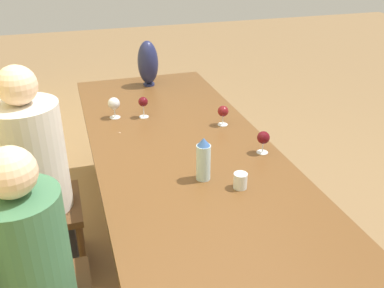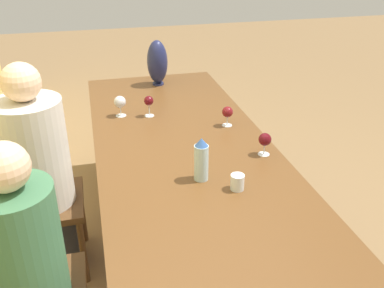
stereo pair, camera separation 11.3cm
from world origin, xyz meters
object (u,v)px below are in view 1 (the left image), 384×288
(wine_glass_0, at_px, (114,104))
(wine_glass_3, at_px, (263,138))
(water_bottle, at_px, (204,159))
(person_near, at_px, (36,269))
(person_far, at_px, (37,173))
(wine_glass_1, at_px, (143,103))
(vase, at_px, (148,63))
(wine_glass_2, at_px, (223,112))
(chair_far, at_px, (27,205))
(water_tumbler, at_px, (240,181))

(wine_glass_0, height_order, wine_glass_3, wine_glass_0)
(water_bottle, distance_m, person_near, 0.87)
(wine_glass_3, relative_size, person_far, 0.10)
(wine_glass_1, distance_m, wine_glass_3, 0.85)
(vase, height_order, wine_glass_2, vase)
(wine_glass_1, relative_size, person_far, 0.11)
(water_bottle, relative_size, wine_glass_0, 1.63)
(chair_far, relative_size, person_near, 0.74)
(person_far, bearing_deg, water_bottle, -119.38)
(wine_glass_2, xyz_separation_m, wine_glass_3, (-0.41, -0.08, -0.00))
(wine_glass_2, height_order, person_far, person_far)
(water_tumbler, relative_size, wine_glass_0, 0.56)
(wine_glass_1, bearing_deg, wine_glass_3, -142.29)
(vase, bearing_deg, water_bottle, 178.61)
(chair_far, bearing_deg, vase, -42.75)
(water_bottle, relative_size, vase, 0.64)
(water_bottle, xyz_separation_m, chair_far, (0.45, 0.88, -0.38))
(wine_glass_0, relative_size, wine_glass_1, 0.99)
(water_tumbler, distance_m, person_far, 1.10)
(wine_glass_3, height_order, person_near, person_near)
(water_bottle, height_order, chair_far, water_bottle)
(wine_glass_1, bearing_deg, water_bottle, -171.33)
(vase, relative_size, chair_far, 0.39)
(vase, xyz_separation_m, wine_glass_3, (-1.27, -0.36, -0.09))
(water_tumbler, xyz_separation_m, chair_far, (0.58, 1.01, -0.31))
(vase, relative_size, person_near, 0.29)
(water_bottle, relative_size, wine_glass_3, 1.76)
(vase, height_order, person_near, person_near)
(vase, xyz_separation_m, chair_far, (-0.98, 0.91, -0.45))
(chair_far, bearing_deg, water_bottle, -117.10)
(wine_glass_3, relative_size, chair_far, 0.14)
(water_bottle, xyz_separation_m, wine_glass_3, (0.16, -0.39, -0.02))
(person_far, bearing_deg, chair_far, 90.00)
(person_far, bearing_deg, wine_glass_0, -48.65)
(wine_glass_3, height_order, chair_far, wine_glass_3)
(water_bottle, distance_m, person_far, 0.93)
(vase, height_order, person_far, person_far)
(water_tumbler, relative_size, wine_glass_2, 0.61)
(chair_far, bearing_deg, wine_glass_2, -84.24)
(wine_glass_3, bearing_deg, wine_glass_2, 10.50)
(water_bottle, distance_m, water_tumbler, 0.20)
(water_tumbler, height_order, vase, vase)
(person_near, height_order, person_far, person_far)
(chair_far, bearing_deg, wine_glass_0, -52.89)
(vase, bearing_deg, person_far, 139.86)
(wine_glass_1, xyz_separation_m, wine_glass_3, (-0.67, -0.52, -0.01))
(person_far, bearing_deg, vase, -40.14)
(wine_glass_2, bearing_deg, chair_far, 95.76)
(water_tumbler, xyz_separation_m, wine_glass_3, (0.29, -0.25, 0.05))
(vase, relative_size, wine_glass_2, 2.77)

